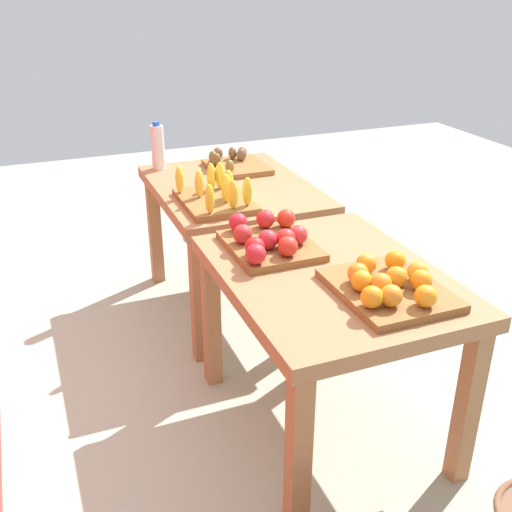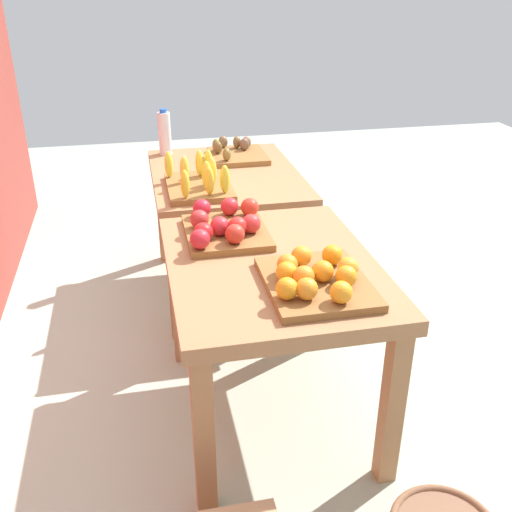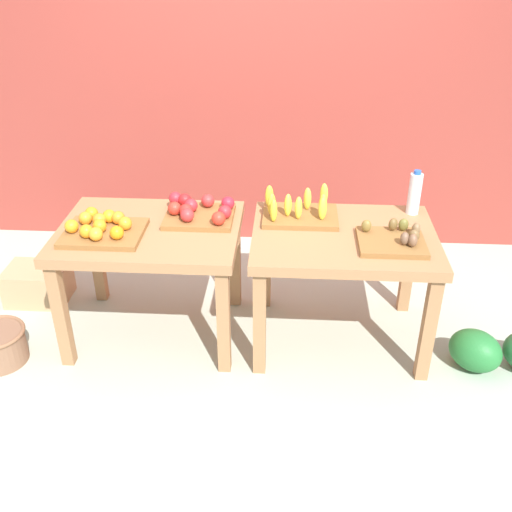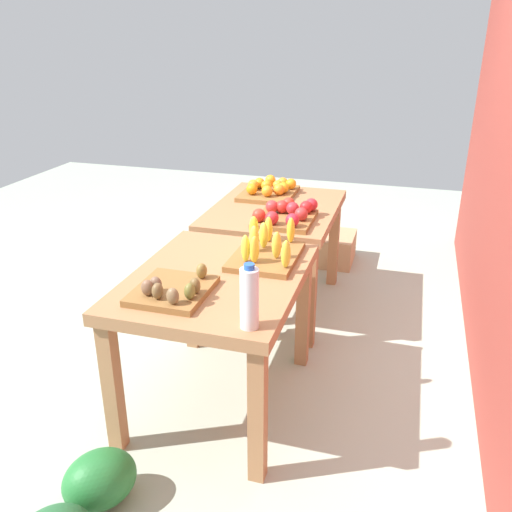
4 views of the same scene
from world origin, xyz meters
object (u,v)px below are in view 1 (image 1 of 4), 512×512
watermelon_pile (221,222)px  water_bottle (158,147)px  apple_bin (269,240)px  orange_bin (389,285)px  kiwi_bin (234,164)px  banana_crate (216,195)px  display_table_right (232,203)px  display_table_left (329,296)px

watermelon_pile → water_bottle: bearing=134.1°
apple_bin → orange_bin: bearing=-154.5°
kiwi_bin → banana_crate: bearing=151.4°
banana_crate → kiwi_bin: bearing=-28.6°
banana_crate → kiwi_bin: banana_crate is taller
display_table_right → banana_crate: (-0.26, 0.17, 0.15)m
display_table_right → kiwi_bin: size_ratio=2.89×
watermelon_pile → orange_bin: bearing=176.5°
banana_crate → watermelon_pile: (1.20, -0.42, -0.65)m
apple_bin → banana_crate: size_ratio=0.98×
banana_crate → apple_bin: bearing=-176.8°
display_table_right → watermelon_pile: (0.94, -0.24, -0.50)m
display_table_right → banana_crate: bearing=145.9°
orange_bin → apple_bin: (0.51, 0.24, 0.00)m
banana_crate → watermelon_pile: bearing=-19.1°
display_table_left → banana_crate: (0.86, 0.17, 0.15)m
apple_bin → water_bottle: bearing=6.9°
apple_bin → kiwi_bin: bearing=-12.6°
display_table_left → display_table_right: (1.12, 0.00, 0.00)m
kiwi_bin → water_bottle: 0.45m
orange_bin → kiwi_bin: size_ratio=1.22×
display_table_left → orange_bin: 0.30m
apple_bin → kiwi_bin: (1.11, -0.25, -0.02)m
display_table_left → display_table_right: same height
display_table_left → water_bottle: size_ratio=3.82×
orange_bin → watermelon_pile: 2.40m
display_table_left → watermelon_pile: bearing=-6.7°
display_table_right → orange_bin: orange_bin is taller
apple_bin → water_bottle: water_bottle is taller
display_table_left → banana_crate: bearing=11.4°
water_bottle → kiwi_bin: bearing=-112.2°
display_table_right → kiwi_bin: 0.31m
apple_bin → water_bottle: size_ratio=1.59×
watermelon_pile → display_table_left: bearing=173.3°
display_table_right → watermelon_pile: bearing=-14.4°
display_table_left → kiwi_bin: 1.39m
banana_crate → water_bottle: water_bottle is taller
display_table_left → kiwi_bin: kiwi_bin is taller
apple_bin → banana_crate: 0.59m
display_table_left → water_bottle: water_bottle is taller
orange_bin → apple_bin: size_ratio=1.02×
display_table_left → apple_bin: size_ratio=2.40×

